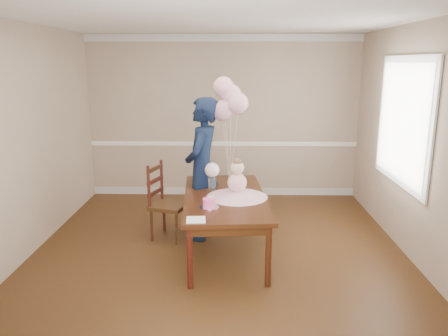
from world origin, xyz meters
TOP-DOWN VIEW (x-y plane):
  - floor at (0.00, 0.00)m, footprint 4.50×5.00m
  - ceiling at (0.00, 0.00)m, footprint 4.50×5.00m
  - wall_back at (0.00, 2.50)m, footprint 4.50×0.02m
  - wall_front at (0.00, -2.50)m, footprint 4.50×0.02m
  - wall_left at (-2.25, 0.00)m, footprint 0.02×5.00m
  - wall_right at (2.25, 0.00)m, footprint 0.02×5.00m
  - chair_rail_trim at (0.00, 2.49)m, footprint 4.50×0.02m
  - crown_molding at (0.00, 2.49)m, footprint 4.50×0.02m
  - baseboard_trim at (0.00, 2.49)m, footprint 4.50×0.02m
  - window_frame at (2.23, 0.50)m, footprint 0.02×1.66m
  - window_blinds at (2.21, 0.50)m, footprint 0.01×1.50m
  - dining_table_top at (0.07, 0.14)m, footprint 1.08×1.96m
  - table_apron at (0.07, 0.14)m, footprint 0.98×1.86m
  - table_leg_fl at (-0.26, -0.75)m, footprint 0.07×0.07m
  - table_leg_fr at (0.53, -0.70)m, footprint 0.07×0.07m
  - table_leg_bl at (-0.39, 0.98)m, footprint 0.07×0.07m
  - table_leg_br at (0.41, 1.04)m, footprint 0.07×0.07m
  - baby_skirt at (0.22, 0.11)m, footprint 0.77×0.77m
  - baby_torso at (0.22, 0.11)m, footprint 0.23×0.23m
  - baby_head at (0.22, 0.11)m, footprint 0.16×0.16m
  - baby_hair at (0.22, 0.11)m, footprint 0.11×0.11m
  - cake_platter at (-0.09, -0.30)m, footprint 0.22×0.22m
  - birthday_cake at (-0.09, -0.30)m, footprint 0.15×0.15m
  - cake_flower_a at (-0.09, -0.30)m, footprint 0.03×0.03m
  - cake_flower_b at (-0.06, -0.27)m, footprint 0.03×0.03m
  - rose_vase_near at (-0.09, 0.42)m, footprint 0.10×0.10m
  - roses_near at (-0.09, 0.42)m, footprint 0.18×0.18m
  - napkin at (-0.20, -0.68)m, footprint 0.20×0.20m
  - balloon_weight at (0.13, 0.67)m, footprint 0.04×0.04m
  - balloon_a at (0.03, 0.66)m, footprint 0.27×0.27m
  - balloon_b at (0.23, 0.63)m, footprint 0.27×0.27m
  - balloon_c at (0.14, 0.77)m, footprint 0.27×0.27m
  - balloon_d at (0.04, 0.78)m, footprint 0.27×0.27m
  - balloon_ribbon_a at (0.08, 0.67)m, footprint 0.09×0.01m
  - balloon_ribbon_b at (0.18, 0.65)m, footprint 0.10×0.04m
  - balloon_ribbon_c at (0.13, 0.72)m, footprint 0.01×0.09m
  - balloon_ribbon_d at (0.09, 0.72)m, footprint 0.09×0.09m
  - dining_chair_seat at (-0.65, 0.56)m, footprint 0.54×0.54m
  - chair_leg_fl at (-0.87, 0.45)m, footprint 0.05×0.05m
  - chair_leg_fr at (-0.54, 0.34)m, footprint 0.05×0.05m
  - chair_leg_bl at (-0.76, 0.78)m, footprint 0.05×0.05m
  - chair_leg_br at (-0.43, 0.67)m, footprint 0.05×0.05m
  - chair_back_post_l at (-0.89, 0.46)m, footprint 0.05×0.05m
  - chair_back_post_r at (-0.78, 0.79)m, footprint 0.05×0.05m
  - chair_slat_low at (-0.84, 0.62)m, footprint 0.15×0.38m
  - chair_slat_mid at (-0.84, 0.62)m, footprint 0.15×0.38m
  - chair_slat_top at (-0.84, 0.62)m, footprint 0.15×0.38m
  - woman at (-0.22, 0.62)m, footprint 0.58×0.75m

SIDE VIEW (x-z plane):
  - floor at x=0.00m, z-range 0.00..0.00m
  - baseboard_trim at x=0.00m, z-range 0.00..0.12m
  - chair_leg_fl at x=-0.87m, z-range 0.00..0.42m
  - chair_leg_fr at x=-0.54m, z-range 0.00..0.42m
  - chair_leg_bl at x=-0.76m, z-range 0.00..0.42m
  - chair_leg_br at x=-0.43m, z-range 0.00..0.42m
  - table_leg_fl at x=-0.26m, z-range 0.00..0.66m
  - table_leg_fr at x=0.53m, z-range 0.00..0.66m
  - table_leg_bl at x=-0.39m, z-range 0.00..0.66m
  - table_leg_br at x=0.41m, z-range 0.00..0.66m
  - dining_chair_seat at x=-0.65m, z-range 0.41..0.46m
  - chair_slat_low at x=-0.84m, z-range 0.58..0.63m
  - table_apron at x=0.07m, z-range 0.57..0.66m
  - dining_table_top at x=0.07m, z-range 0.66..0.71m
  - cake_platter at x=-0.09m, z-range 0.71..0.72m
  - napkin at x=-0.20m, z-range 0.71..0.72m
  - balloon_weight at x=0.13m, z-range 0.71..0.73m
  - chair_back_post_l at x=-0.89m, z-range 0.45..1.00m
  - chair_back_post_r at x=-0.78m, z-range 0.45..1.00m
  - baby_skirt at x=0.22m, z-range 0.71..0.81m
  - chair_slat_mid at x=-0.84m, z-range 0.74..0.79m
  - birthday_cake at x=-0.09m, z-range 0.72..0.81m
  - rose_vase_near at x=-0.09m, z-range 0.71..0.86m
  - cake_flower_a at x=-0.09m, z-range 0.81..0.84m
  - cake_flower_b at x=-0.06m, z-range 0.81..0.84m
  - baby_torso at x=0.22m, z-range 0.77..1.00m
  - chair_rail_trim at x=0.00m, z-range 0.86..0.94m
  - woman at x=-0.22m, z-range 0.00..1.83m
  - chair_slat_top at x=-0.84m, z-range 0.89..0.94m
  - roses_near at x=-0.09m, z-range 0.87..1.05m
  - baby_head at x=0.22m, z-range 0.98..1.14m
  - baby_hair at x=0.22m, z-range 1.06..1.18m
  - balloon_ribbon_a at x=0.08m, z-range 0.72..1.51m
  - balloon_ribbon_b at x=0.18m, z-range 0.72..1.61m
  - balloon_ribbon_c at x=0.13m, z-range 0.72..1.70m
  - balloon_ribbon_d at x=0.09m, z-range 0.72..1.80m
  - wall_back at x=0.00m, z-range 0.00..2.70m
  - wall_front at x=0.00m, z-range 0.00..2.70m
  - wall_left at x=-2.25m, z-range 0.00..2.70m
  - wall_right at x=2.25m, z-range 0.00..2.70m
  - window_frame at x=2.23m, z-range 0.77..2.33m
  - window_blinds at x=2.21m, z-range 0.85..2.25m
  - balloon_a at x=0.03m, z-range 1.53..1.79m
  - balloon_b at x=0.23m, z-range 1.62..1.89m
  - balloon_c at x=0.14m, z-range 1.72..1.98m
  - balloon_d at x=0.04m, z-range 1.81..2.08m
  - crown_molding at x=0.00m, z-range 2.57..2.69m
  - ceiling at x=0.00m, z-range 2.69..2.71m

